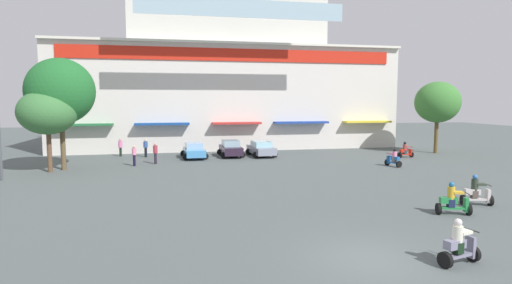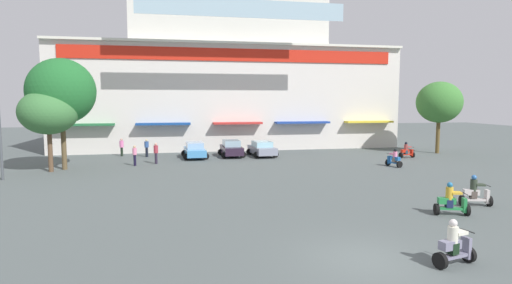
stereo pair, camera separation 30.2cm
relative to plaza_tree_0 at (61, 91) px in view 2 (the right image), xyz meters
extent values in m
plane|color=#4E5655|center=(14.44, -8.08, -5.92)|extent=(128.00, 128.00, 0.00)
cube|color=silver|center=(14.44, 15.75, -0.44)|extent=(36.91, 13.67, 10.98)
cube|color=silver|center=(14.44, 16.43, 8.99)|extent=(21.23, 12.30, 7.89)
cube|color=red|center=(14.44, 8.86, 3.98)|extent=(33.95, 0.12, 1.27)
cube|color=silver|center=(14.44, 8.82, 5.17)|extent=(36.91, 0.70, 0.24)
cube|color=#23683A|center=(-0.16, 8.37, -2.96)|extent=(5.38, 1.10, 0.20)
cube|color=navy|center=(7.18, 8.37, -2.96)|extent=(5.30, 1.10, 0.20)
cube|color=red|center=(14.63, 8.37, -2.96)|extent=(5.03, 1.10, 0.20)
cube|color=#1D3C94|center=(21.54, 8.37, -2.96)|extent=(5.81, 1.10, 0.20)
cube|color=yellow|center=(29.11, 8.37, -2.96)|extent=(5.32, 1.10, 0.20)
cube|color=#99B7C6|center=(14.44, 3.41, 7.42)|extent=(18.68, 0.08, 1.58)
cylinder|color=brown|center=(0.00, 0.00, -3.83)|extent=(0.36, 0.36, 4.20)
ellipsoid|color=#1F622A|center=(0.00, 0.00, 0.02)|extent=(4.99, 4.61, 4.91)
cylinder|color=brown|center=(34.11, 3.40, -4.17)|extent=(0.37, 0.37, 3.52)
ellipsoid|color=#3B7933|center=(34.11, 3.40, -0.83)|extent=(4.52, 4.07, 4.07)
cylinder|color=brown|center=(-0.72, -0.91, -4.44)|extent=(0.33, 0.33, 2.97)
ellipsoid|color=#3A723B|center=(-0.72, -0.91, -1.51)|extent=(4.12, 4.03, 3.28)
cube|color=#438BC6|center=(10.05, 4.53, -5.34)|extent=(1.92, 4.25, 0.62)
cube|color=#8DAECF|center=(10.05, 4.53, -4.76)|extent=(1.57, 2.16, 0.56)
cylinder|color=black|center=(9.13, 5.77, -5.62)|extent=(0.61, 0.20, 0.60)
cylinder|color=black|center=(10.82, 5.86, -5.62)|extent=(0.61, 0.20, 0.60)
cylinder|color=black|center=(9.28, 3.19, -5.62)|extent=(0.61, 0.20, 0.60)
cylinder|color=black|center=(10.96, 3.29, -5.62)|extent=(0.61, 0.20, 0.60)
cube|color=#291C2D|center=(13.49, 4.88, -5.30)|extent=(1.80, 3.90, 0.71)
cube|color=#92B3C2|center=(13.49, 4.88, -4.66)|extent=(1.51, 1.96, 0.57)
cylinder|color=black|center=(12.61, 6.05, -5.62)|extent=(0.60, 0.18, 0.60)
cylinder|color=black|center=(14.31, 6.09, -5.62)|extent=(0.60, 0.18, 0.60)
cylinder|color=black|center=(12.68, 3.66, -5.62)|extent=(0.60, 0.18, 0.60)
cylinder|color=black|center=(14.38, 3.71, -5.62)|extent=(0.60, 0.18, 0.60)
cube|color=gray|center=(16.39, 4.60, -5.33)|extent=(2.13, 4.29, 0.65)
cube|color=#90C2D0|center=(16.39, 4.60, -4.76)|extent=(1.72, 2.19, 0.50)
cylinder|color=black|center=(15.38, 5.82, -5.62)|extent=(0.61, 0.21, 0.60)
cylinder|color=black|center=(17.20, 5.95, -5.62)|extent=(0.61, 0.21, 0.60)
cylinder|color=black|center=(15.58, 3.24, -5.62)|extent=(0.61, 0.21, 0.60)
cylinder|color=black|center=(17.39, 3.38, -5.62)|extent=(0.61, 0.21, 0.60)
cylinder|color=black|center=(29.89, 0.98, -5.66)|extent=(0.21, 0.53, 0.52)
cylinder|color=black|center=(28.60, 0.81, -5.66)|extent=(0.21, 0.53, 0.52)
cube|color=red|center=(29.25, 0.90, -5.60)|extent=(1.18, 0.43, 0.10)
cube|color=red|center=(29.01, 0.87, -5.28)|extent=(0.76, 0.39, 0.28)
cube|color=red|center=(29.76, 0.97, -5.47)|extent=(0.18, 0.34, 0.64)
cylinder|color=black|center=(29.79, 0.97, -4.94)|extent=(0.10, 0.52, 0.04)
cube|color=#21313D|center=(29.12, 0.88, -5.40)|extent=(0.32, 0.35, 0.36)
cylinder|color=brown|center=(29.12, 0.88, -4.95)|extent=(0.36, 0.36, 0.55)
sphere|color=black|center=(29.12, 0.88, -4.56)|extent=(0.25, 0.25, 0.25)
cube|color=brown|center=(29.40, 0.92, -4.92)|extent=(0.48, 0.39, 0.10)
cylinder|color=black|center=(23.63, -15.82, -5.66)|extent=(0.28, 0.54, 0.52)
cylinder|color=black|center=(22.36, -15.47, -5.66)|extent=(0.28, 0.54, 0.52)
cube|color=silver|center=(23.00, -15.64, -5.60)|extent=(1.19, 0.58, 0.10)
cube|color=silver|center=(22.77, -15.58, -5.23)|extent=(0.79, 0.49, 0.28)
cube|color=silver|center=(23.51, -15.78, -5.43)|extent=(0.22, 0.35, 0.68)
cylinder|color=black|center=(23.53, -15.79, -4.89)|extent=(0.17, 0.51, 0.04)
cube|color=#534741|center=(22.87, -15.61, -5.35)|extent=(0.35, 0.38, 0.36)
cylinder|color=#2F3A2C|center=(22.87, -15.61, -4.88)|extent=(0.39, 0.39, 0.58)
sphere|color=#3067AB|center=(22.87, -15.61, -4.48)|extent=(0.25, 0.25, 0.25)
cube|color=#2F3A2C|center=(23.15, -15.69, -4.85)|extent=(0.51, 0.44, 0.10)
cylinder|color=black|center=(25.24, -2.97, -5.66)|extent=(0.54, 0.27, 0.52)
cylinder|color=black|center=(25.56, -4.16, -5.66)|extent=(0.54, 0.27, 0.52)
cube|color=#1E5BA3|center=(25.40, -3.57, -5.60)|extent=(0.55, 1.13, 0.10)
cube|color=#1E5BA3|center=(25.45, -3.78, -5.24)|extent=(0.47, 0.75, 0.28)
cube|color=#1E5BA3|center=(25.27, -3.09, -5.44)|extent=(0.35, 0.22, 0.67)
cylinder|color=black|center=(25.26, -3.06, -4.90)|extent=(0.51, 0.17, 0.04)
cube|color=#76695B|center=(25.43, -3.69, -5.36)|extent=(0.38, 0.35, 0.36)
cylinder|color=pink|center=(25.43, -3.69, -4.94)|extent=(0.39, 0.39, 0.48)
sphere|color=black|center=(25.43, -3.69, -4.59)|extent=(0.25, 0.25, 0.25)
cube|color=pink|center=(25.36, -3.42, -4.92)|extent=(0.44, 0.51, 0.10)
cylinder|color=black|center=(17.64, -21.89, -5.66)|extent=(0.26, 0.54, 0.52)
cylinder|color=black|center=(16.40, -22.20, -5.66)|extent=(0.26, 0.54, 0.52)
cube|color=slate|center=(17.02, -22.05, -5.60)|extent=(1.16, 0.54, 0.10)
cube|color=slate|center=(16.80, -22.10, -5.21)|extent=(0.77, 0.46, 0.28)
cube|color=slate|center=(17.52, -21.92, -5.42)|extent=(0.21, 0.34, 0.70)
cylinder|color=black|center=(17.54, -21.92, -4.87)|extent=(0.16, 0.51, 0.04)
cube|color=black|center=(16.90, -22.08, -5.33)|extent=(0.35, 0.38, 0.36)
cylinder|color=silver|center=(16.90, -22.08, -4.89)|extent=(0.39, 0.39, 0.51)
sphere|color=silver|center=(16.90, -22.08, -4.53)|extent=(0.25, 0.25, 0.25)
cube|color=silver|center=(17.17, -22.01, -4.87)|extent=(0.51, 0.43, 0.10)
cylinder|color=black|center=(21.37, -17.10, -5.66)|extent=(0.29, 0.54, 0.52)
cylinder|color=black|center=(20.09, -16.71, -5.66)|extent=(0.29, 0.54, 0.52)
cube|color=#248542|center=(20.73, -16.90, -5.60)|extent=(1.21, 0.61, 0.10)
cube|color=#248542|center=(20.50, -16.83, -5.25)|extent=(0.81, 0.50, 0.28)
cube|color=#248542|center=(21.24, -17.06, -5.45)|extent=(0.23, 0.35, 0.66)
cylinder|color=black|center=(21.27, -17.06, -4.91)|extent=(0.18, 0.51, 0.04)
cube|color=#192448|center=(20.60, -16.86, -5.37)|extent=(0.36, 0.39, 0.36)
cylinder|color=gold|center=(20.60, -16.86, -4.91)|extent=(0.40, 0.40, 0.57)
sphere|color=#216799|center=(20.60, -16.86, -4.51)|extent=(0.25, 0.25, 0.25)
cube|color=gold|center=(20.88, -16.95, -4.88)|extent=(0.52, 0.45, 0.10)
cylinder|color=#271F30|center=(6.72, 1.62, -5.47)|extent=(0.28, 0.28, 0.91)
cylinder|color=#A3313F|center=(6.72, 1.62, -4.71)|extent=(0.46, 0.46, 0.62)
sphere|color=tan|center=(6.72, 1.62, -4.29)|extent=(0.23, 0.23, 0.23)
cylinder|color=black|center=(3.30, 7.12, -5.50)|extent=(0.27, 0.27, 0.84)
cylinder|color=pink|center=(3.30, 7.12, -4.77)|extent=(0.44, 0.44, 0.63)
sphere|color=tan|center=(3.30, 7.12, -4.34)|extent=(0.23, 0.23, 0.23)
cylinder|color=black|center=(5.67, 6.10, -5.47)|extent=(0.28, 0.28, 0.91)
cylinder|color=#2F4F8D|center=(5.67, 6.10, -4.74)|extent=(0.46, 0.46, 0.55)
sphere|color=tan|center=(5.67, 6.10, -4.37)|extent=(0.21, 0.21, 0.21)
cylinder|color=black|center=(5.09, 0.85, -5.47)|extent=(0.25, 0.25, 0.90)
cylinder|color=pink|center=(5.09, 0.85, -4.76)|extent=(0.40, 0.40, 0.53)
sphere|color=tan|center=(5.09, 0.85, -4.38)|extent=(0.22, 0.22, 0.22)
camera|label=1|loc=(8.13, -33.11, -0.72)|focal=28.76mm
camera|label=2|loc=(8.42, -33.17, -0.72)|focal=28.76mm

